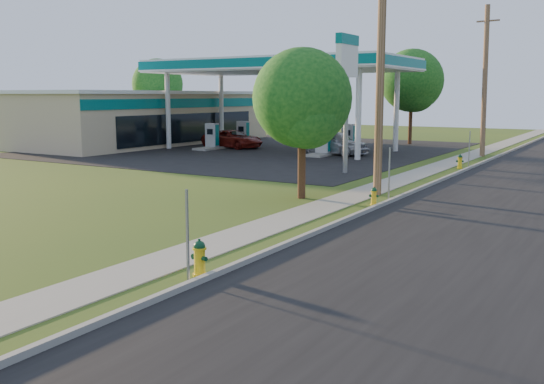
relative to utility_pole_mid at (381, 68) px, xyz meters
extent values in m
plane|color=#324B1C|center=(0.60, -17.00, -4.95)|extent=(140.00, 140.00, 0.00)
cube|color=black|center=(5.10, -7.00, -4.94)|extent=(8.00, 120.00, 0.02)
cube|color=gray|center=(1.10, -7.00, -4.88)|extent=(0.15, 120.00, 0.15)
cube|color=#99978B|center=(-0.65, -7.00, -4.94)|extent=(1.50, 120.00, 0.03)
cube|color=black|center=(-15.40, 15.00, -4.94)|extent=(26.00, 28.00, 0.02)
cylinder|color=brown|center=(0.00, 0.00, -0.05)|extent=(0.32, 0.32, 9.80)
cylinder|color=brown|center=(0.00, 18.00, -0.20)|extent=(0.49, 0.32, 9.50)
cube|color=brown|center=(0.00, 18.00, 3.55)|extent=(1.40, 0.10, 0.12)
cube|color=gray|center=(0.85, -12.80, -3.95)|extent=(0.05, 0.04, 2.00)
cube|color=gray|center=(0.85, -1.00, -3.95)|extent=(0.05, 0.04, 2.00)
cube|color=gray|center=(0.85, 11.20, -3.95)|extent=(0.05, 0.04, 2.00)
cylinder|color=silver|center=(-20.90, 11.70, -2.20)|extent=(0.36, 0.36, 5.50)
cylinder|color=silver|center=(-20.90, 18.30, -2.20)|extent=(0.36, 0.36, 5.50)
cylinder|color=silver|center=(-5.90, 11.70, -2.20)|extent=(0.36, 0.36, 5.50)
cylinder|color=silver|center=(-5.90, 18.30, -2.20)|extent=(0.36, 0.36, 5.50)
cube|color=silver|center=(-13.40, 15.00, 1.00)|extent=(18.00, 9.00, 0.90)
cube|color=#006465|center=(-13.40, 15.00, 1.00)|extent=(18.15, 9.15, 0.63)
cube|color=silver|center=(-13.40, 15.00, 0.68)|extent=(18.18, 9.18, 0.10)
cube|color=gray|center=(-17.90, 13.00, -4.86)|extent=(1.20, 3.20, 0.18)
cube|color=#9EA0A3|center=(-17.90, 13.00, -3.90)|extent=(0.90, 0.50, 1.70)
cube|color=#006465|center=(-17.90, 13.00, -3.90)|extent=(0.94, 0.40, 1.50)
cube|color=black|center=(-17.90, 12.73, -3.65)|extent=(0.50, 0.02, 0.40)
cube|color=gray|center=(-8.90, 13.00, -4.86)|extent=(1.20, 3.20, 0.18)
cube|color=#9EA0A3|center=(-8.90, 13.00, -3.90)|extent=(0.90, 0.50, 1.70)
cube|color=#006465|center=(-8.90, 13.00, -3.90)|extent=(0.94, 0.40, 1.50)
cube|color=black|center=(-8.90, 12.73, -3.65)|extent=(0.50, 0.02, 0.40)
cube|color=gray|center=(-17.90, 17.00, -4.86)|extent=(1.20, 3.20, 0.18)
cube|color=#9EA0A3|center=(-17.90, 17.00, -3.90)|extent=(0.90, 0.50, 1.70)
cube|color=#006465|center=(-17.90, 17.00, -3.90)|extent=(0.94, 0.40, 1.50)
cube|color=black|center=(-17.90, 16.73, -3.65)|extent=(0.50, 0.02, 0.40)
cube|color=gray|center=(-8.90, 17.00, -4.86)|extent=(1.20, 3.20, 0.18)
cube|color=#9EA0A3|center=(-8.90, 17.00, -3.90)|extent=(0.90, 0.50, 1.70)
cube|color=#006465|center=(-8.90, 17.00, -3.90)|extent=(0.94, 0.40, 1.50)
cube|color=black|center=(-8.90, 16.73, -3.65)|extent=(0.50, 0.02, 0.40)
cube|color=tan|center=(-26.40, 15.00, -2.95)|extent=(10.00, 22.00, 4.00)
cube|color=#006465|center=(-21.38, 15.00, -1.65)|extent=(0.06, 22.00, 0.70)
cube|color=black|center=(-21.37, 15.00, -3.55)|extent=(0.06, 16.06, 2.20)
cube|color=silver|center=(-26.40, 15.00, -0.83)|extent=(10.40, 22.40, 0.25)
cylinder|color=gray|center=(-3.90, 5.50, -2.45)|extent=(0.24, 0.24, 5.00)
cube|color=silver|center=(-3.90, 5.50, 0.85)|extent=(0.30, 2.00, 2.00)
cube|color=#006465|center=(-3.90, 5.50, 1.65)|extent=(0.34, 2.04, 0.50)
cylinder|color=#341E11|center=(-2.20, -2.22, -3.49)|extent=(0.30, 0.30, 2.93)
sphere|color=#104716|center=(-2.20, -2.22, -1.15)|extent=(3.75, 3.75, 3.75)
sphere|color=#104716|center=(-1.80, -2.52, -1.73)|extent=(2.58, 2.58, 2.58)
cylinder|color=#341E11|center=(-7.13, 25.05, -3.01)|extent=(0.30, 0.30, 3.89)
sphere|color=#104716|center=(-7.13, 25.05, 0.10)|extent=(4.98, 4.98, 4.98)
sphere|color=#104716|center=(-6.73, 24.75, -0.68)|extent=(3.42, 3.42, 3.42)
cylinder|color=#341E11|center=(-31.71, 22.71, -3.04)|extent=(0.30, 0.30, 3.82)
sphere|color=#104716|center=(-31.71, 22.71, 0.02)|extent=(4.89, 4.89, 4.89)
sphere|color=#104716|center=(-31.31, 22.41, -0.75)|extent=(3.36, 3.36, 3.36)
cylinder|color=yellow|center=(0.76, -12.30, -4.92)|extent=(0.31, 0.31, 0.07)
cylinder|color=yellow|center=(0.76, -12.30, -4.62)|extent=(0.25, 0.25, 0.67)
cylinder|color=yellow|center=(0.76, -12.30, -4.33)|extent=(0.31, 0.31, 0.04)
sphere|color=#0A381D|center=(0.76, -12.30, -4.28)|extent=(0.26, 0.26, 0.26)
cylinder|color=#0A381D|center=(0.76, -12.30, -4.15)|extent=(0.06, 0.06, 0.07)
cylinder|color=#0A381D|center=(0.74, -12.46, -4.53)|extent=(0.15, 0.15, 0.12)
cylinder|color=#0A381D|center=(0.61, -12.27, -4.53)|extent=(0.13, 0.12, 0.10)
cylinder|color=#0A381D|center=(0.92, -12.33, -4.53)|extent=(0.13, 0.12, 0.10)
cylinder|color=gold|center=(0.74, -2.19, -4.93)|extent=(0.25, 0.25, 0.05)
cylinder|color=gold|center=(0.74, -2.19, -4.69)|extent=(0.20, 0.20, 0.53)
cylinder|color=gold|center=(0.74, -2.19, -4.45)|extent=(0.25, 0.25, 0.04)
sphere|color=#0E3B1E|center=(0.74, -2.19, -4.42)|extent=(0.21, 0.21, 0.21)
cylinder|color=#0E3B1E|center=(0.74, -2.19, -4.31)|extent=(0.04, 0.04, 0.05)
cylinder|color=#0E3B1E|center=(0.76, -2.31, -4.61)|extent=(0.12, 0.12, 0.10)
cylinder|color=#0E3B1E|center=(0.62, -2.21, -4.61)|extent=(0.10, 0.09, 0.08)
cylinder|color=#0E3B1E|center=(0.86, -2.17, -4.61)|extent=(0.10, 0.09, 0.08)
cylinder|color=yellow|center=(0.55, 10.55, -4.92)|extent=(0.29, 0.29, 0.06)
cylinder|color=yellow|center=(0.55, 10.55, -4.64)|extent=(0.23, 0.23, 0.62)
cylinder|color=yellow|center=(0.55, 10.55, -4.37)|extent=(0.29, 0.29, 0.04)
sphere|color=#0A3517|center=(0.55, 10.55, -4.33)|extent=(0.24, 0.24, 0.24)
cylinder|color=#0A3517|center=(0.55, 10.55, -4.21)|extent=(0.05, 0.05, 0.06)
cylinder|color=#0A3517|center=(0.56, 10.40, -4.56)|extent=(0.13, 0.14, 0.11)
cylinder|color=#0A3517|center=(0.40, 10.53, -4.56)|extent=(0.11, 0.10, 0.09)
cylinder|color=#0A3517|center=(0.69, 10.56, -4.56)|extent=(0.11, 0.10, 0.09)
imported|color=maroon|center=(-17.25, 14.67, -4.28)|extent=(5.03, 2.74, 1.34)
imported|color=#B1B3B8|center=(-8.56, 14.00, -4.14)|extent=(5.04, 2.84, 1.62)
camera|label=1|loc=(8.75, -22.39, -1.04)|focal=40.00mm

